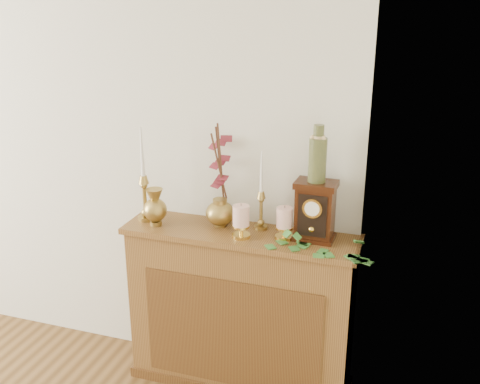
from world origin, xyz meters
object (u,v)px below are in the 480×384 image
(candlestick_left, at_px, (144,191))
(ceramic_vase, at_px, (318,157))
(ginger_jar, at_px, (221,178))
(mantel_clock, at_px, (315,211))
(bud_vase, at_px, (155,207))
(candlestick_center, at_px, (261,204))

(candlestick_left, height_order, ceramic_vase, ceramic_vase)
(candlestick_left, bearing_deg, ceramic_vase, 2.34)
(ginger_jar, bearing_deg, candlestick_left, -167.73)
(ginger_jar, height_order, ceramic_vase, ceramic_vase)
(candlestick_left, xyz_separation_m, mantel_clock, (0.92, 0.03, -0.02))
(candlestick_left, distance_m, ginger_jar, 0.42)
(ginger_jar, relative_size, mantel_clock, 1.87)
(ginger_jar, distance_m, ceramic_vase, 0.55)
(bud_vase, xyz_separation_m, ceramic_vase, (0.84, 0.09, 0.33))
(candlestick_center, relative_size, ceramic_vase, 1.51)
(candlestick_left, height_order, candlestick_center, candlestick_left)
(candlestick_center, height_order, bud_vase, candlestick_center)
(candlestick_left, bearing_deg, candlestick_center, 7.03)
(bud_vase, relative_size, mantel_clock, 0.66)
(candlestick_center, distance_m, ceramic_vase, 0.41)
(candlestick_center, relative_size, ginger_jar, 0.74)
(mantel_clock, distance_m, ceramic_vase, 0.28)
(bud_vase, height_order, mantel_clock, mantel_clock)
(mantel_clock, height_order, ceramic_vase, ceramic_vase)
(candlestick_left, xyz_separation_m, ginger_jar, (0.41, 0.09, 0.09))
(mantel_clock, bearing_deg, bud_vase, -172.44)
(candlestick_left, distance_m, mantel_clock, 0.92)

